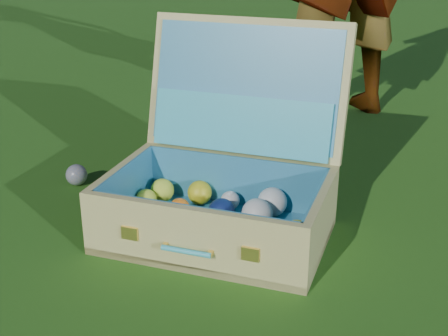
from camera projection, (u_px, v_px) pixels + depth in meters
ground at (235, 208)px, 1.85m from camera, size 60.00×60.00×0.00m
stray_ball at (77, 175)px, 1.99m from camera, size 0.07×0.07×0.07m
suitcase at (226, 174)px, 1.69m from camera, size 0.61×0.57×0.54m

